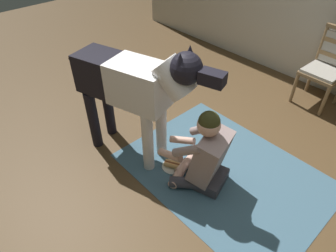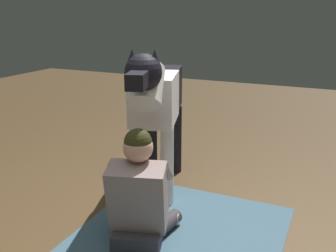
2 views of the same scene
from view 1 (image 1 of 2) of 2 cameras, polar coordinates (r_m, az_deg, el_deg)
ground_plane at (r=3.13m, az=6.79°, el=-9.13°), size 12.90×12.90×0.00m
area_rug at (r=3.18m, az=10.71°, el=-8.53°), size 2.00×1.48×0.01m
dining_chair_left_of_pair at (r=4.35m, az=28.39°, el=10.35°), size 0.47×0.48×0.98m
person_sitting_on_floor at (r=2.83m, az=7.09°, el=-5.55°), size 0.72×0.59×0.85m
large_dog at (r=2.81m, az=-6.60°, el=7.61°), size 1.61×0.65×1.36m
hot_dog_on_plate at (r=3.16m, az=0.91°, el=-7.48°), size 0.23×0.23×0.06m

